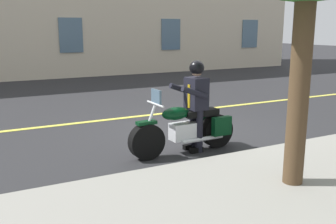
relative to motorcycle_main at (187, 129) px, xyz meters
name	(u,v)px	position (x,y,z in m)	size (l,w,h in m)	color
ground_plane	(192,132)	(-0.83, -1.20, -0.45)	(80.00, 80.00, 0.00)	#28282B
lane_center_stripe	(154,115)	(-0.83, -3.20, -0.45)	(60.00, 0.16, 0.01)	#E5DB4C
motorcycle_main	(187,129)	(0.00, 0.00, 0.00)	(2.22, 0.63, 1.26)	black
rider_main	(196,98)	(-0.19, -0.01, 0.58)	(0.63, 0.56, 1.74)	black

